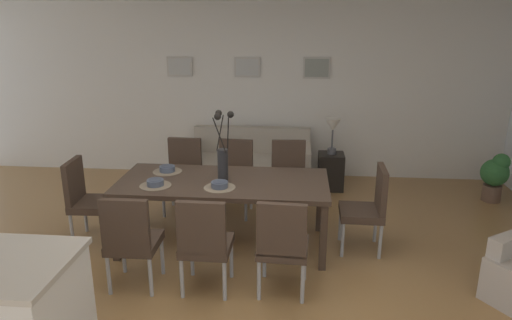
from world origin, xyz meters
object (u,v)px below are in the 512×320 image
(dining_chair_head_east, at_px, (369,205))
(bowl_near_left, at_px, (155,182))
(side_table, at_px, (331,171))
(framed_picture_right, at_px, (317,68))
(dining_chair_near_right, at_px, (183,172))
(dining_chair_far_left, at_px, (205,240))
(framed_picture_left, at_px, (180,67))
(dining_chair_mid_right, at_px, (289,174))
(dining_table, at_px, (223,186))
(dining_chair_head_west, at_px, (86,196))
(sofa, at_px, (250,166))
(potted_plant, at_px, (495,175))
(dining_chair_near_left, at_px, (131,238))
(bowl_near_right, at_px, (167,168))
(dining_chair_mid_left, at_px, (282,242))
(dining_chair_far_right, at_px, (235,173))
(centerpiece_vase, at_px, (223,155))
(table_lamp, at_px, (333,128))
(framed_picture_center, at_px, (247,67))
(bowl_far_left, at_px, (220,184))

(dining_chair_head_east, relative_size, bowl_near_left, 5.41)
(bowl_near_left, distance_m, side_table, 2.87)
(dining_chair_head_east, bearing_deg, framed_picture_right, 101.95)
(dining_chair_near_right, height_order, dining_chair_far_left, same)
(framed_picture_left, bearing_deg, dining_chair_mid_right, -41.21)
(dining_table, relative_size, dining_chair_head_west, 2.39)
(dining_chair_near_right, bearing_deg, sofa, 53.62)
(dining_chair_near_right, bearing_deg, potted_plant, 9.16)
(dining_chair_near_left, xyz_separation_m, framed_picture_left, (-0.34, 3.34, 1.15))
(bowl_near_right, bearing_deg, dining_chair_mid_left, -40.56)
(dining_table, relative_size, side_table, 4.23)
(bowl_near_left, relative_size, framed_picture_right, 0.43)
(dining_chair_far_right, distance_m, framed_picture_right, 2.16)
(centerpiece_vase, relative_size, table_lamp, 1.44)
(centerpiece_vase, height_order, bowl_near_left, centerpiece_vase)
(dining_chair_mid_right, height_order, framed_picture_center, framed_picture_center)
(dining_table, relative_size, dining_chair_mid_right, 2.39)
(dining_chair_far_left, bearing_deg, table_lamp, 65.26)
(dining_chair_head_west, distance_m, side_table, 3.35)
(table_lamp, relative_size, framed_picture_left, 1.33)
(dining_table, bearing_deg, centerpiece_vase, 55.35)
(centerpiece_vase, height_order, bowl_near_right, centerpiece_vase)
(dining_chair_mid_left, height_order, framed_picture_center, framed_picture_center)
(dining_table, bearing_deg, dining_chair_head_east, 0.67)
(dining_chair_near_right, xyz_separation_m, table_lamp, (1.91, 0.94, 0.38))
(bowl_far_left, bearing_deg, dining_chair_mid_left, -45.89)
(sofa, bearing_deg, dining_table, -92.67)
(dining_chair_near_left, xyz_separation_m, sofa, (0.77, 2.85, -0.23))
(dining_table, relative_size, bowl_far_left, 12.94)
(centerpiece_vase, bearing_deg, side_table, 55.77)
(dining_chair_near_left, relative_size, dining_chair_mid_left, 1.00)
(dining_chair_near_left, relative_size, bowl_near_left, 5.41)
(side_table, relative_size, potted_plant, 0.78)
(dining_chair_far_right, bearing_deg, framed_picture_right, 55.71)
(sofa, distance_m, table_lamp, 1.32)
(dining_chair_near_left, height_order, sofa, dining_chair_near_left)
(framed_picture_left, distance_m, framed_picture_right, 2.05)
(dining_chair_far_left, bearing_deg, bowl_near_left, 132.19)
(dining_table, relative_size, sofa, 1.26)
(bowl_near_right, height_order, sofa, bowl_near_right)
(dining_chair_head_west, bearing_deg, potted_plant, 17.76)
(framed_picture_center, bearing_deg, bowl_near_left, -104.10)
(side_table, bearing_deg, dining_chair_near_right, -153.87)
(dining_chair_near_right, bearing_deg, centerpiece_vase, -54.01)
(dining_chair_head_east, relative_size, side_table, 1.77)
(dining_chair_near_left, distance_m, dining_chair_far_right, 1.95)
(centerpiece_vase, distance_m, side_table, 2.36)
(bowl_near_left, height_order, framed_picture_left, framed_picture_left)
(dining_chair_head_east, xyz_separation_m, side_table, (-0.27, 1.83, -0.25))
(dining_chair_near_left, bearing_deg, dining_table, 53.71)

